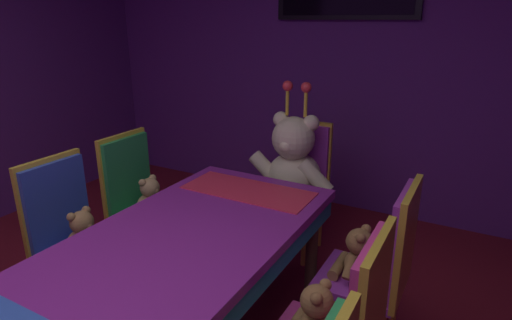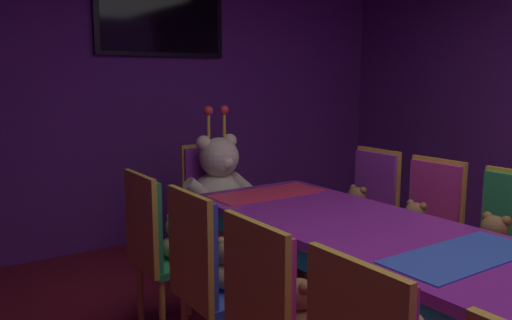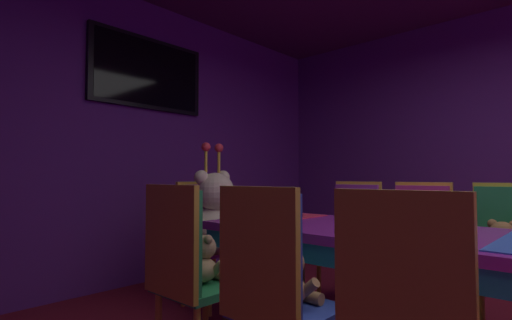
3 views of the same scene
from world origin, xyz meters
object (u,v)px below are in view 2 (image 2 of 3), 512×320
chair_left_4 (205,268)px  teddy_right_4 (414,225)px  chair_right_5 (370,201)px  wall_tv (161,16)px  banquet_table (461,274)px  teddy_left_3 (300,312)px  teddy_left_4 (230,268)px  chair_right_3 (507,238)px  teddy_right_3 (493,244)px  chair_left_5 (155,239)px  chair_right_4 (428,218)px  chair_left_3 (272,315)px  teddy_right_5 (356,207)px  king_teddy_bear (220,180)px  teddy_left_5 (177,239)px  throne_chair (210,193)px

chair_left_4 → teddy_right_4: bearing=-1.0°
chair_right_5 → wall_tv: (-0.85, 1.76, 1.45)m
banquet_table → teddy_left_3: (-0.70, 0.25, -0.09)m
teddy_left_4 → chair_right_3: size_ratio=0.28×
teddy_right_3 → teddy_right_4: bearing=-89.1°
chair_left_4 → teddy_left_4: chair_left_4 is taller
chair_left_4 → chair_left_5: size_ratio=1.00×
chair_right_5 → wall_tv: size_ratio=0.81×
chair_right_3 → chair_right_4: (-0.01, 0.54, 0.00)m
chair_left_3 → teddy_left_3: 0.14m
teddy_right_5 → king_teddy_bear: size_ratio=0.34×
teddy_left_5 → teddy_right_4: bearing=-22.9°
chair_left_4 → throne_chair: (0.82, 1.43, 0.00)m
throne_chair → chair_right_3: bearing=22.8°
chair_right_3 → teddy_right_4: chair_right_3 is taller
teddy_left_4 → teddy_left_5: 0.56m
teddy_left_3 → chair_left_4: chair_left_4 is taller
chair_left_4 → chair_left_5: bearing=92.0°
chair_left_4 → teddy_left_5: size_ratio=3.57×
chair_left_4 → teddy_right_5: size_ratio=3.44×
teddy_right_4 → wall_tv: (-0.69, 2.30, 1.48)m
banquet_table → teddy_left_3: bearing=160.4°
chair_left_4 → teddy_right_5: bearing=18.5°
chair_right_4 → throne_chair: same height
teddy_left_3 → chair_left_4: bearing=101.8°
teddy_left_3 → king_teddy_bear: (0.70, 1.85, 0.16)m
teddy_right_4 → teddy_right_5: teddy_right_5 is taller
banquet_table → teddy_right_5: banquet_table is taller
teddy_right_3 → chair_left_5: bearing=-36.1°
king_teddy_bear → chair_right_3: bearing=24.7°
teddy_left_3 → chair_right_3: bearing=0.7°
teddy_left_4 → king_teddy_bear: bearing=61.7°
chair_left_3 → wall_tv: (0.84, 2.86, 1.45)m
chair_left_5 → chair_right_3: size_ratio=1.00×
teddy_left_3 → teddy_right_4: 1.50m
chair_left_3 → throne_chair: size_ratio=1.00×
banquet_table → chair_left_4: (-0.82, 0.83, -0.06)m
chair_left_5 → teddy_right_4: (1.53, -0.59, -0.02)m
teddy_left_5 → king_teddy_bear: (0.70, 0.71, 0.16)m
teddy_left_4 → chair_right_3: (1.52, -0.56, 0.03)m
banquet_table → chair_left_3: bearing=163.5°
teddy_right_5 → king_teddy_bear: bearing=-47.0°
king_teddy_bear → wall_tv: (-0.00, 1.01, 1.32)m
teddy_right_4 → chair_right_5: size_ratio=0.29×
chair_right_5 → king_teddy_bear: size_ratio=1.17×
teddy_right_5 → chair_right_5: bearing=-180.0°
throne_chair → wall_tv: size_ratio=0.81×
chair_left_3 → teddy_left_3: chair_left_3 is taller
teddy_right_3 → chair_right_4: (0.13, 0.54, 0.01)m
chair_left_3 → chair_right_5: (1.69, 1.09, 0.00)m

